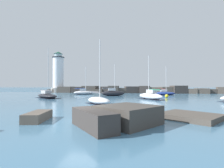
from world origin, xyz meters
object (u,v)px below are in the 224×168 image
Objects in this scene: sailboat_moored_4 at (84,92)px; sailboat_moored_6 at (98,100)px; lighthouse at (58,74)px; sailboat_moored_2 at (164,93)px; mooring_buoy_orange_near at (167,96)px; sailboat_moored_1 at (150,96)px; sailboat_moored_3 at (47,95)px; sailboat_moored_5 at (113,93)px.

sailboat_moored_4 is 0.95× the size of sailboat_moored_6.
sailboat_moored_4 is at bearing -41.50° from lighthouse.
sailboat_moored_2 is 8.35× the size of mooring_buoy_orange_near.
sailboat_moored_3 is at bearing -179.80° from sailboat_moored_1.
sailboat_moored_1 is at bearing -106.38° from sailboat_moored_2.
sailboat_moored_5 is (9.52, -6.14, 0.10)m from sailboat_moored_4.
sailboat_moored_5 is 8.51× the size of mooring_buoy_orange_near.
sailboat_moored_3 reaches higher than sailboat_moored_5.
sailboat_moored_2 is at bearing 85.03° from mooring_buoy_orange_near.
sailboat_moored_6 is at bearing -86.96° from sailboat_moored_5.
sailboat_moored_2 is (37.02, -12.88, -6.20)m from lighthouse.
lighthouse reaches higher than sailboat_moored_4.
sailboat_moored_5 is at bearing -155.69° from sailboat_moored_2.
sailboat_moored_1 is 0.98× the size of sailboat_moored_4.
sailboat_moored_3 is (-20.80, -0.07, -0.12)m from sailboat_moored_1.
lighthouse is at bearing 123.16° from sailboat_moored_6.
sailboat_moored_2 is at bearing 73.62° from sailboat_moored_1.
sailboat_moored_3 is at bearing -141.78° from sailboat_moored_5.
sailboat_moored_1 is at bearing -40.83° from sailboat_moored_4.
sailboat_moored_3 is at bearing -167.54° from mooring_buoy_orange_near.
sailboat_moored_5 is at bearing 93.04° from sailboat_moored_6.
sailboat_moored_4 is 24.12m from mooring_buoy_orange_near.
lighthouse is 1.83× the size of sailboat_moored_4.
sailboat_moored_1 is at bearing 0.20° from sailboat_moored_3.
sailboat_moored_6 is at bearing -127.91° from sailboat_moored_1.
sailboat_moored_2 is 14.44m from sailboat_moored_5.
lighthouse reaches higher than sailboat_moored_1.
sailboat_moored_5 reaches higher than mooring_buoy_orange_near.
sailboat_moored_3 is at bearing -99.63° from sailboat_moored_4.
sailboat_moored_4 is at bearing 154.64° from mooring_buoy_orange_near.
sailboat_moored_3 is at bearing 143.81° from sailboat_moored_6.
sailboat_moored_2 is 27.98m from sailboat_moored_6.
lighthouse reaches higher than sailboat_moored_2.
sailboat_moored_5 is at bearing 38.22° from sailboat_moored_3.
sailboat_moored_6 reaches higher than mooring_buoy_orange_near.
lighthouse reaches higher than sailboat_moored_5.
mooring_buoy_orange_near is at bearing -32.49° from lighthouse.
sailboat_moored_2 is (4.55, 15.47, -0.12)m from sailboat_moored_1.
sailboat_moored_3 reaches higher than sailboat_moored_6.
sailboat_moored_5 is 19.29m from sailboat_moored_6.
sailboat_moored_6 is 9.61× the size of mooring_buoy_orange_near.
sailboat_moored_2 is at bearing 24.31° from sailboat_moored_5.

